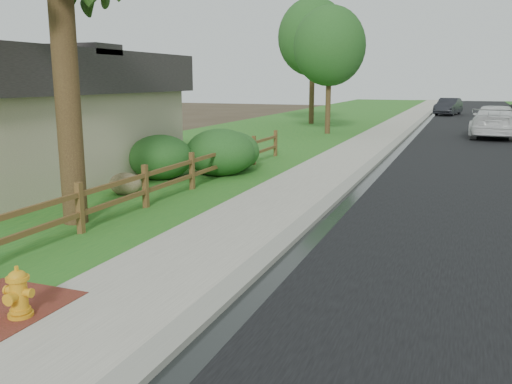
% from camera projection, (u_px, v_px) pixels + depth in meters
% --- Properties ---
extents(ground, '(120.00, 120.00, 0.00)m').
position_uv_depth(ground, '(167.00, 320.00, 7.09)').
color(ground, '#3A3020').
extents(road, '(8.00, 90.00, 0.02)m').
position_uv_depth(road, '(482.00, 125.00, 37.46)').
color(road, black).
rests_on(road, ground).
extents(curb, '(0.40, 90.00, 0.12)m').
position_uv_depth(curb, '(419.00, 122.00, 38.92)').
color(curb, gray).
rests_on(curb, ground).
extents(wet_gutter, '(0.50, 90.00, 0.00)m').
position_uv_depth(wet_gutter, '(424.00, 123.00, 38.81)').
color(wet_gutter, black).
rests_on(wet_gutter, road).
extents(sidewalk, '(2.20, 90.00, 0.10)m').
position_uv_depth(sidewalk, '(401.00, 122.00, 39.38)').
color(sidewalk, gray).
rests_on(sidewalk, ground).
extents(grass_strip, '(1.60, 90.00, 0.06)m').
position_uv_depth(grass_strip, '(374.00, 122.00, 40.05)').
color(grass_strip, '#1B5F1E').
rests_on(grass_strip, ground).
extents(lawn_near, '(9.00, 90.00, 0.04)m').
position_uv_depth(lawn_near, '(307.00, 120.00, 41.88)').
color(lawn_near, '#1B5F1E').
rests_on(lawn_near, ground).
extents(ranch_fence, '(0.12, 16.92, 1.10)m').
position_uv_depth(ranch_fence, '(170.00, 176.00, 14.08)').
color(ranch_fence, '#50391A').
rests_on(ranch_fence, ground).
extents(fire_hydrant, '(0.45, 0.36, 0.69)m').
position_uv_depth(fire_hydrant, '(19.00, 294.00, 6.90)').
color(fire_hydrant, gold).
rests_on(fire_hydrant, sidewalk).
extents(white_suv, '(2.83, 6.04, 1.70)m').
position_uv_depth(white_suv, '(495.00, 121.00, 29.24)').
color(white_suv, silver).
rests_on(white_suv, road).
extents(dark_car_far, '(2.38, 4.69, 1.48)m').
position_uv_depth(dark_car_far, '(448.00, 107.00, 47.48)').
color(dark_car_far, black).
rests_on(dark_car_far, road).
extents(boulder, '(1.12, 0.97, 0.63)m').
position_uv_depth(boulder, '(126.00, 184.00, 14.67)').
color(boulder, brown).
rests_on(boulder, ground).
extents(shrub_b, '(2.34, 2.34, 1.41)m').
position_uv_depth(shrub_b, '(160.00, 157.00, 16.92)').
color(shrub_b, '#1D4619').
rests_on(shrub_b, ground).
extents(shrub_c, '(2.39, 2.39, 1.37)m').
position_uv_depth(shrub_c, '(232.00, 151.00, 18.45)').
color(shrub_c, '#1D4619').
rests_on(shrub_c, ground).
extents(shrub_d, '(2.31, 2.31, 1.54)m').
position_uv_depth(shrub_d, '(220.00, 152.00, 17.58)').
color(shrub_d, '#1D4619').
rests_on(shrub_d, ground).
extents(tree_near_left, '(4.02, 4.02, 7.13)m').
position_uv_depth(tree_near_left, '(330.00, 46.00, 30.15)').
color(tree_near_left, '#352215').
rests_on(tree_near_left, ground).
extents(tree_mid_left, '(4.79, 4.79, 8.56)m').
position_uv_depth(tree_mid_left, '(313.00, 37.00, 36.94)').
color(tree_mid_left, '#352215').
rests_on(tree_mid_left, ground).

